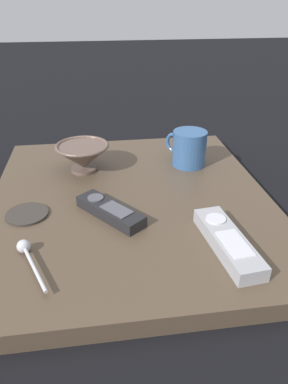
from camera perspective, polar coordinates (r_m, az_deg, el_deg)
The scene contains 8 objects.
ground_plane at distance 0.79m, azimuth -2.03°, elevation -2.91°, with size 6.00×6.00×0.00m, color black.
table at distance 0.78m, azimuth -2.06°, elevation -1.83°, with size 0.66×0.59×0.03m.
cereal_bowl at distance 0.88m, azimuth -9.65°, elevation 5.64°, with size 0.13×0.13×0.07m.
coffee_mug at distance 0.90m, azimuth 7.08°, elevation 6.90°, with size 0.10×0.09×0.09m.
teaspoon at distance 0.63m, azimuth -18.13°, elevation -8.94°, with size 0.12×0.06×0.02m.
tv_remote_near at distance 0.63m, azimuth 13.07°, elevation -7.65°, with size 0.19×0.07×0.03m.
tv_remote_far at distance 0.70m, azimuth -5.40°, elevation -2.97°, with size 0.15×0.13×0.03m.
drink_coaster at distance 0.74m, azimuth -18.01°, elevation -3.34°, with size 0.08×0.08×0.01m.
Camera 1 is at (-0.66, 0.07, 0.42)m, focal length 33.73 mm.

